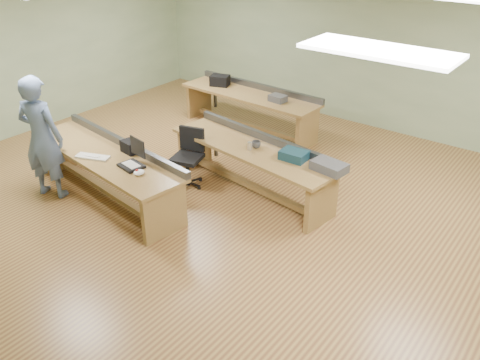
# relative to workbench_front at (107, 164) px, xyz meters

# --- Properties ---
(floor) EXTENTS (10.00, 10.00, 0.00)m
(floor) POSITION_rel_workbench_front_xyz_m (1.65, 1.10, -0.56)
(floor) COLOR olive
(floor) RESTS_ON ground
(wall_back) EXTENTS (10.00, 0.04, 3.00)m
(wall_back) POSITION_rel_workbench_front_xyz_m (1.65, 5.10, 0.94)
(wall_back) COLOR #97A980
(wall_back) RESTS_ON floor
(wall_left) EXTENTS (0.04, 8.00, 3.00)m
(wall_left) POSITION_rel_workbench_front_xyz_m (-3.35, 1.10, 0.94)
(wall_left) COLOR #97A980
(wall_left) RESTS_ON floor
(workbench_front) EXTENTS (3.10, 1.20, 0.86)m
(workbench_front) POSITION_rel_workbench_front_xyz_m (0.00, 0.00, 0.00)
(workbench_front) COLOR olive
(workbench_front) RESTS_ON floor
(workbench_mid) EXTENTS (2.94, 1.14, 0.86)m
(workbench_mid) POSITION_rel_workbench_front_xyz_m (1.62, 1.48, -0.00)
(workbench_mid) COLOR olive
(workbench_mid) RESTS_ON floor
(workbench_back) EXTENTS (2.93, 0.87, 0.86)m
(workbench_back) POSITION_rel_workbench_front_xyz_m (0.10, 3.47, -0.00)
(workbench_back) COLOR olive
(workbench_back) RESTS_ON floor
(person) EXTENTS (0.80, 0.66, 1.90)m
(person) POSITION_rel_workbench_front_xyz_m (-0.81, -0.49, 0.39)
(person) COLOR #667DA7
(person) RESTS_ON floor
(laptop_base) EXTENTS (0.38, 0.33, 0.04)m
(laptop_base) POSITION_rel_workbench_front_xyz_m (0.65, -0.09, 0.21)
(laptop_base) COLOR black
(laptop_base) RESTS_ON workbench_front
(laptop_screen) EXTENTS (0.33, 0.07, 0.26)m
(laptop_screen) POSITION_rel_workbench_front_xyz_m (0.67, 0.04, 0.45)
(laptop_screen) COLOR black
(laptop_screen) RESTS_ON laptop_base
(keyboard) EXTENTS (0.52, 0.33, 0.03)m
(keyboard) POSITION_rel_workbench_front_xyz_m (-0.02, -0.22, 0.20)
(keyboard) COLOR beige
(keyboard) RESTS_ON workbench_front
(trackball_mouse) EXTENTS (0.14, 0.17, 0.07)m
(trackball_mouse) POSITION_rel_workbench_front_xyz_m (0.90, -0.17, 0.22)
(trackball_mouse) COLOR white
(trackball_mouse) RESTS_ON workbench_front
(camera_bag) EXTENTS (0.28, 0.20, 0.18)m
(camera_bag) POSITION_rel_workbench_front_xyz_m (0.27, 0.23, 0.28)
(camera_bag) COLOR black
(camera_bag) RESTS_ON workbench_front
(task_chair) EXTENTS (0.61, 0.61, 0.92)m
(task_chair) POSITION_rel_workbench_front_xyz_m (0.67, 1.04, -0.22)
(task_chair) COLOR black
(task_chair) RESTS_ON floor
(parts_bin_teal) EXTENTS (0.39, 0.30, 0.13)m
(parts_bin_teal) POSITION_rel_workbench_front_xyz_m (2.32, 1.49, 0.26)
(parts_bin_teal) COLOR #122F3C
(parts_bin_teal) RESTS_ON workbench_mid
(parts_bin_grey) EXTENTS (0.51, 0.36, 0.13)m
(parts_bin_grey) POSITION_rel_workbench_front_xyz_m (2.89, 1.48, 0.25)
(parts_bin_grey) COLOR #3D3D40
(parts_bin_grey) RESTS_ON workbench_mid
(mug) EXTENTS (0.14, 0.14, 0.11)m
(mug) POSITION_rel_workbench_front_xyz_m (1.66, 1.49, 0.24)
(mug) COLOR #3D3D40
(mug) RESTS_ON workbench_mid
(drinks_can) EXTENTS (0.09, 0.09, 0.13)m
(drinks_can) POSITION_rel_workbench_front_xyz_m (1.63, 1.37, 0.25)
(drinks_can) COLOR silver
(drinks_can) RESTS_ON workbench_mid
(storage_box_back) EXTENTS (0.43, 0.37, 0.21)m
(storage_box_back) POSITION_rel_workbench_front_xyz_m (-0.67, 3.48, 0.29)
(storage_box_back) COLOR black
(storage_box_back) RESTS_ON workbench_back
(tray_back) EXTENTS (0.33, 0.25, 0.12)m
(tray_back) POSITION_rel_workbench_front_xyz_m (0.79, 3.39, 0.25)
(tray_back) COLOR #3D3D40
(tray_back) RESTS_ON workbench_back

